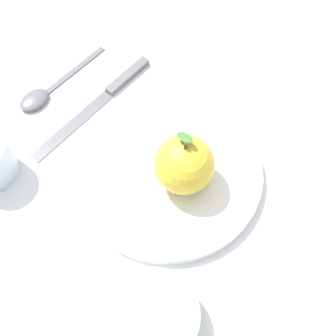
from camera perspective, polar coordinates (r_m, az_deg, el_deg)
name	(u,v)px	position (r m, az deg, el deg)	size (l,w,h in m)	color
ground_plane	(158,161)	(0.67, -1.20, 0.85)	(2.40, 2.40, 0.00)	silver
dinner_plate	(168,172)	(0.65, 0.00, -0.46)	(0.25, 0.25, 0.02)	white
apple	(184,164)	(0.60, 1.92, 0.42)	(0.08, 0.08, 0.09)	gold
side_bowl	(151,318)	(0.57, -2.00, -17.25)	(0.11, 0.11, 0.04)	#B2C6B2
knife	(103,97)	(0.73, -7.63, 8.26)	(0.18, 0.18, 0.01)	#59595E
spoon	(43,93)	(0.75, -14.51, 8.55)	(0.13, 0.13, 0.01)	#59595E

